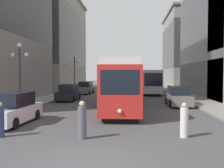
# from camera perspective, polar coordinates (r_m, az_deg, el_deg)

# --- Properties ---
(ground_plane) EXTENTS (200.00, 200.00, 0.00)m
(ground_plane) POSITION_cam_1_polar(r_m,az_deg,el_deg) (8.34, -5.33, -18.00)
(ground_plane) COLOR #424244
(sidewalk_left) EXTENTS (2.99, 120.00, 0.15)m
(sidewalk_left) POSITION_cam_1_polar(r_m,az_deg,el_deg) (48.76, -6.71, -1.02)
(sidewalk_left) COLOR gray
(sidewalk_left) RESTS_ON ground
(sidewalk_right) EXTENTS (2.99, 120.00, 0.15)m
(sidewalk_right) POSITION_cam_1_polar(r_m,az_deg,el_deg) (48.28, 13.12, -1.10)
(sidewalk_right) COLOR gray
(sidewalk_right) RESTS_ON ground
(streetcar) EXTENTS (3.18, 14.74, 3.89)m
(streetcar) POSITION_cam_1_polar(r_m,az_deg,el_deg) (20.96, 2.10, 0.14)
(streetcar) COLOR black
(streetcar) RESTS_ON ground
(transit_bus) EXTENTS (2.73, 12.49, 3.45)m
(transit_bus) POSITION_cam_1_polar(r_m,az_deg,el_deg) (37.72, 8.75, 0.85)
(transit_bus) COLOR black
(transit_bus) RESTS_ON ground
(parked_car_left_near) EXTENTS (1.95, 4.51, 1.82)m
(parked_car_left_near) POSITION_cam_1_polar(r_m,az_deg,el_deg) (15.40, -22.18, -5.51)
(parked_car_left_near) COLOR black
(parked_car_left_near) RESTS_ON ground
(parked_car_left_mid) EXTENTS (1.93, 4.44, 1.82)m
(parked_car_left_mid) POSITION_cam_1_polar(r_m,az_deg,el_deg) (27.04, -10.09, -2.07)
(parked_car_left_mid) COLOR black
(parked_car_left_mid) RESTS_ON ground
(parked_car_right_far) EXTENTS (1.92, 4.89, 1.82)m
(parked_car_right_far) POSITION_cam_1_polar(r_m,az_deg,el_deg) (23.16, 15.21, -2.84)
(parked_car_right_far) COLOR black
(parked_car_right_far) RESTS_ON ground
(parked_car_left_far) EXTENTS (2.03, 4.78, 1.82)m
(parked_car_left_far) POSITION_cam_1_polar(r_m,az_deg,el_deg) (36.29, -6.23, -0.94)
(parked_car_left_far) COLOR black
(parked_car_left_far) RESTS_ON ground
(pedestrian_crossing_near) EXTENTS (0.36, 0.36, 1.60)m
(pedestrian_crossing_near) POSITION_cam_1_polar(r_m,az_deg,el_deg) (11.72, 16.55, -8.35)
(pedestrian_crossing_near) COLOR beige
(pedestrian_crossing_near) RESTS_ON ground
(pedestrian_crossing_far) EXTENTS (0.36, 0.36, 1.62)m
(pedestrian_crossing_far) POSITION_cam_1_polar(r_m,az_deg,el_deg) (12.39, -24.74, -7.85)
(pedestrian_crossing_far) COLOR navy
(pedestrian_crossing_far) RESTS_ON ground
(pedestrian_on_sidewalk) EXTENTS (0.38, 0.38, 1.71)m
(pedestrian_on_sidewalk) POSITION_cam_1_polar(r_m,az_deg,el_deg) (11.05, -7.00, -8.65)
(pedestrian_on_sidewalk) COLOR #4C4C56
(pedestrian_on_sidewalk) RESTS_ON ground
(lamp_post_left_near) EXTENTS (1.41, 0.36, 5.20)m
(lamp_post_left_near) POSITION_cam_1_polar(r_m,az_deg,el_deg) (20.51, -20.81, 4.11)
(lamp_post_left_near) COLOR #333338
(lamp_post_left_near) RESTS_ON sidewalk_left
(lamp_post_left_far) EXTENTS (1.41, 0.36, 5.57)m
(lamp_post_left_far) POSITION_cam_1_polar(r_m,az_deg,el_deg) (37.72, -8.77, 3.67)
(lamp_post_left_far) COLOR #333338
(lamp_post_left_far) RESTS_ON sidewalk_left
(building_left_midblock) EXTENTS (14.08, 21.93, 18.55)m
(building_left_midblock) POSITION_cam_1_polar(r_m,az_deg,el_deg) (51.10, -16.05, 9.68)
(building_left_midblock) COLOR #A89E8E
(building_left_midblock) RESTS_ON ground
(building_right_far) EXTENTS (11.65, 19.82, 17.53)m
(building_right_far) POSITION_cam_1_polar(r_m,az_deg,el_deg) (62.52, 17.90, 7.81)
(building_right_far) COLOR gray
(building_right_far) RESTS_ON ground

